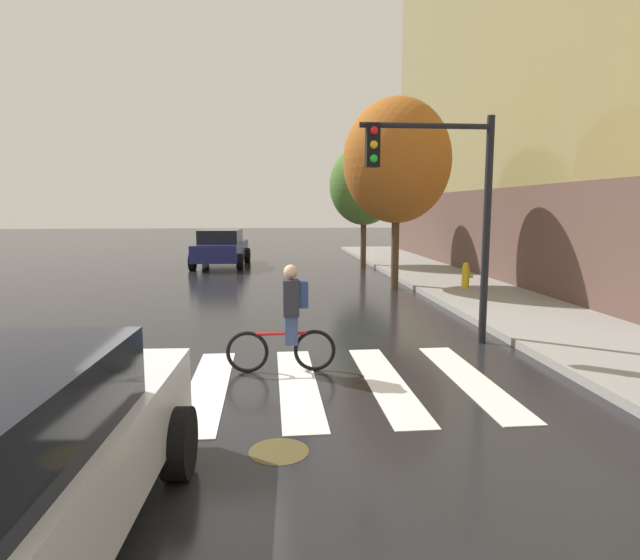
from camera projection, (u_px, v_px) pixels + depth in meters
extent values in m
plane|color=black|center=(199.00, 388.00, 7.53)|extent=(120.00, 120.00, 0.00)
cube|color=silver|center=(19.00, 393.00, 7.29)|extent=(0.55, 3.49, 0.01)
cube|color=silver|center=(115.00, 390.00, 7.42)|extent=(0.55, 3.49, 0.01)
cube|color=silver|center=(208.00, 387.00, 7.54)|extent=(0.55, 3.49, 0.01)
cube|color=silver|center=(298.00, 384.00, 7.67)|extent=(0.55, 3.49, 0.01)
cube|color=silver|center=(385.00, 381.00, 7.79)|extent=(0.55, 3.49, 0.01)
cube|color=silver|center=(470.00, 379.00, 7.91)|extent=(0.55, 3.49, 0.01)
cylinder|color=#473D1E|center=(279.00, 451.00, 5.57)|extent=(0.64, 0.64, 0.01)
cylinder|color=black|center=(179.00, 443.00, 5.00)|extent=(0.28, 0.69, 0.68)
cube|color=navy|center=(221.00, 250.00, 23.08)|extent=(2.15, 4.76, 0.71)
cube|color=black|center=(221.00, 236.00, 22.84)|extent=(1.80, 2.32, 0.56)
cylinder|color=black|center=(205.00, 255.00, 24.57)|extent=(0.28, 0.70, 0.69)
cylinder|color=black|center=(247.00, 255.00, 24.64)|extent=(0.28, 0.70, 0.69)
cylinder|color=black|center=(192.00, 262.00, 21.62)|extent=(0.28, 0.70, 0.69)
cylinder|color=black|center=(240.00, 262.00, 21.69)|extent=(0.28, 0.70, 0.69)
torus|color=black|center=(315.00, 350.00, 8.28)|extent=(0.66, 0.06, 0.66)
torus|color=black|center=(247.00, 352.00, 8.19)|extent=(0.66, 0.06, 0.66)
cylinder|color=red|center=(281.00, 334.00, 8.19)|extent=(0.89, 0.06, 0.05)
cylinder|color=red|center=(291.00, 329.00, 8.20)|extent=(0.04, 0.04, 0.45)
cube|color=#384772|center=(291.00, 326.00, 8.19)|extent=(0.20, 0.28, 0.56)
cube|color=#26262D|center=(291.00, 297.00, 8.13)|extent=(0.24, 0.36, 0.56)
sphere|color=tan|center=(291.00, 272.00, 8.08)|extent=(0.22, 0.22, 0.22)
cube|color=navy|center=(303.00, 294.00, 8.14)|extent=(0.16, 0.28, 0.40)
cylinder|color=black|center=(486.00, 232.00, 9.76)|extent=(0.14, 0.14, 4.20)
cylinder|color=black|center=(426.00, 126.00, 9.39)|extent=(2.40, 0.10, 0.10)
cube|color=black|center=(373.00, 145.00, 9.35)|extent=(0.24, 0.20, 0.76)
sphere|color=red|center=(374.00, 130.00, 9.20)|extent=(0.14, 0.14, 0.14)
sphere|color=gold|center=(374.00, 145.00, 9.24)|extent=(0.14, 0.14, 0.14)
sphere|color=green|center=(374.00, 159.00, 9.27)|extent=(0.14, 0.14, 0.14)
cylinder|color=gold|center=(465.00, 278.00, 15.80)|extent=(0.22, 0.22, 0.65)
sphere|color=gold|center=(466.00, 265.00, 15.75)|extent=(0.18, 0.18, 0.18)
cylinder|color=gold|center=(471.00, 276.00, 15.82)|extent=(0.12, 0.09, 0.09)
cylinder|color=#4C3823|center=(395.00, 247.00, 16.50)|extent=(0.24, 0.24, 2.66)
ellipsoid|color=#A5591E|center=(397.00, 161.00, 16.14)|extent=(3.31, 3.31, 3.80)
cylinder|color=#4C3823|center=(363.00, 240.00, 22.49)|extent=(0.24, 0.24, 2.33)
ellipsoid|color=#47722D|center=(364.00, 185.00, 22.18)|extent=(2.90, 2.90, 3.34)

